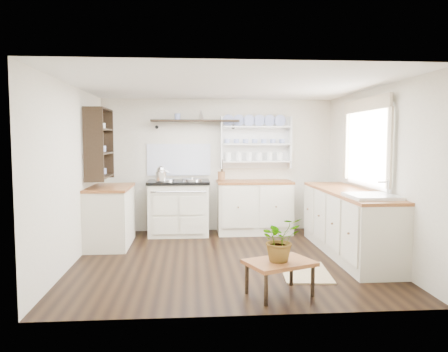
# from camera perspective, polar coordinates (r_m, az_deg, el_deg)

# --- Properties ---
(floor) EXTENTS (4.00, 3.80, 0.01)m
(floor) POSITION_cam_1_polar(r_m,az_deg,el_deg) (5.98, 0.42, -10.77)
(floor) COLOR black
(floor) RESTS_ON ground
(wall_back) EXTENTS (4.00, 0.02, 2.30)m
(wall_back) POSITION_cam_1_polar(r_m,az_deg,el_deg) (7.66, -0.77, 1.41)
(wall_back) COLOR beige
(wall_back) RESTS_ON ground
(wall_right) EXTENTS (0.02, 3.80, 2.30)m
(wall_right) POSITION_cam_1_polar(r_m,az_deg,el_deg) (6.27, 18.97, 0.38)
(wall_right) COLOR beige
(wall_right) RESTS_ON ground
(wall_left) EXTENTS (0.02, 3.80, 2.30)m
(wall_left) POSITION_cam_1_polar(r_m,az_deg,el_deg) (5.95, -19.15, 0.15)
(wall_left) COLOR beige
(wall_left) RESTS_ON ground
(ceiling) EXTENTS (4.00, 3.80, 0.01)m
(ceiling) POSITION_cam_1_polar(r_m,az_deg,el_deg) (5.80, 0.43, 11.69)
(ceiling) COLOR white
(ceiling) RESTS_ON wall_back
(window) EXTENTS (0.08, 1.55, 1.22)m
(window) POSITION_cam_1_polar(r_m,az_deg,el_deg) (6.37, 18.11, 4.21)
(window) COLOR white
(window) RESTS_ON wall_right
(aga_cooker) EXTENTS (1.03, 0.71, 0.95)m
(aga_cooker) POSITION_cam_1_polar(r_m,az_deg,el_deg) (7.40, -5.93, -4.07)
(aga_cooker) COLOR beige
(aga_cooker) RESTS_ON floor
(back_cabinets) EXTENTS (1.27, 0.63, 0.90)m
(back_cabinets) POSITION_cam_1_polar(r_m,az_deg,el_deg) (7.50, 3.97, -3.97)
(back_cabinets) COLOR beige
(back_cabinets) RESTS_ON floor
(right_cabinets) EXTENTS (0.62, 2.43, 0.90)m
(right_cabinets) POSITION_cam_1_polar(r_m,az_deg,el_deg) (6.34, 15.93, -5.79)
(right_cabinets) COLOR beige
(right_cabinets) RESTS_ON floor
(belfast_sink) EXTENTS (0.55, 0.60, 0.45)m
(belfast_sink) POSITION_cam_1_polar(r_m,az_deg,el_deg) (5.59, 18.68, -3.72)
(belfast_sink) COLOR white
(belfast_sink) RESTS_ON right_cabinets
(left_cabinets) EXTENTS (0.62, 1.13, 0.90)m
(left_cabinets) POSITION_cam_1_polar(r_m,az_deg,el_deg) (6.84, -14.63, -4.98)
(left_cabinets) COLOR beige
(left_cabinets) RESTS_ON floor
(plate_rack) EXTENTS (1.20, 0.22, 0.90)m
(plate_rack) POSITION_cam_1_polar(r_m,az_deg,el_deg) (7.68, 4.10, 4.43)
(plate_rack) COLOR white
(plate_rack) RESTS_ON wall_back
(high_shelf) EXTENTS (1.50, 0.29, 0.16)m
(high_shelf) POSITION_cam_1_polar(r_m,az_deg,el_deg) (7.52, -3.79, 7.12)
(high_shelf) COLOR black
(high_shelf) RESTS_ON wall_back
(left_shelving) EXTENTS (0.28, 0.80, 1.05)m
(left_shelving) POSITION_cam_1_polar(r_m,az_deg,el_deg) (6.77, -15.99, 4.16)
(left_shelving) COLOR black
(left_shelving) RESTS_ON wall_left
(kettle) EXTENTS (0.19, 0.19, 0.23)m
(kettle) POSITION_cam_1_polar(r_m,az_deg,el_deg) (7.22, -8.22, 0.32)
(kettle) COLOR silver
(kettle) RESTS_ON aga_cooker
(utensil_crock) EXTENTS (0.12, 0.12, 0.14)m
(utensil_crock) POSITION_cam_1_polar(r_m,az_deg,el_deg) (7.46, -0.35, 0.03)
(utensil_crock) COLOR brown
(utensil_crock) RESTS_ON back_cabinets
(center_table) EXTENTS (0.79, 0.69, 0.36)m
(center_table) POSITION_cam_1_polar(r_m,az_deg,el_deg) (4.61, 7.28, -11.48)
(center_table) COLOR brown
(center_table) RESTS_ON floor
(potted_plant) EXTENTS (0.51, 0.47, 0.45)m
(potted_plant) POSITION_cam_1_polar(r_m,az_deg,el_deg) (4.55, 7.32, -8.18)
(potted_plant) COLOR #3F7233
(potted_plant) RESTS_ON center_table
(floor_rug) EXTENTS (0.63, 0.90, 0.02)m
(floor_rug) POSITION_cam_1_polar(r_m,az_deg,el_deg) (5.47, 10.56, -12.26)
(floor_rug) COLOR #9A8459
(floor_rug) RESTS_ON floor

